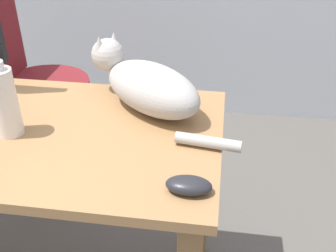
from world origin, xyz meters
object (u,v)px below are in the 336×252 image
object	(u,v)px
cat	(147,85)
spray_bottle	(5,102)
office_chair	(37,107)
computer_mouse	(189,185)

from	to	relation	value
cat	spray_bottle	distance (m)	0.41
office_chair	cat	distance (m)	0.93
computer_mouse	spray_bottle	distance (m)	0.57
office_chair	cat	size ratio (longest dim) A/B	1.88
computer_mouse	office_chair	bearing A→B (deg)	132.82
computer_mouse	spray_bottle	size ratio (longest dim) A/B	0.50
spray_bottle	computer_mouse	bearing A→B (deg)	-18.61
spray_bottle	cat	bearing A→B (deg)	29.73
cat	computer_mouse	bearing A→B (deg)	-66.03
cat	spray_bottle	world-z (taller)	spray_bottle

